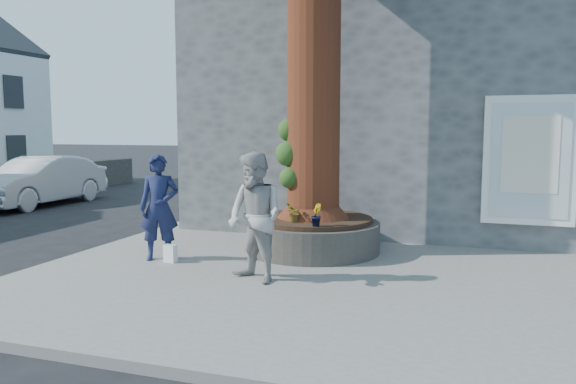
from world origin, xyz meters
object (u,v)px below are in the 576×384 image
(planter, at_px, (313,235))
(man, at_px, (159,207))
(car_silver, at_px, (40,181))
(woman, at_px, (255,217))

(planter, height_order, man, man)
(man, bearing_deg, car_silver, 121.00)
(woman, bearing_deg, car_silver, 173.81)
(man, xyz_separation_m, woman, (1.96, -0.72, 0.05))
(woman, bearing_deg, man, -173.13)
(man, distance_m, car_silver, 9.02)
(man, distance_m, woman, 2.09)
(car_silver, bearing_deg, man, -36.75)
(planter, height_order, woman, woman)
(man, height_order, car_silver, man)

